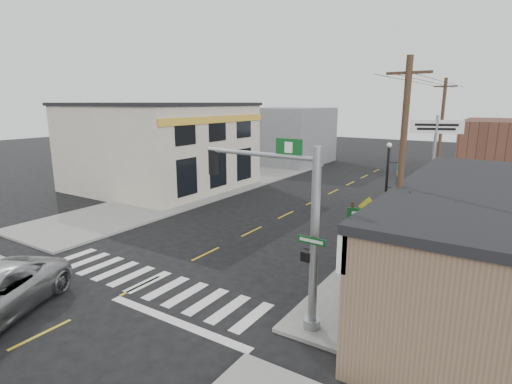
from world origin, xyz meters
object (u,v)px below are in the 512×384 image
Objects in this scene: guide_sign at (366,226)px; bare_tree at (432,207)px; lamp_post at (388,183)px; utility_pole_near at (400,181)px; utility_pole_far at (440,140)px; traffic_signal_pole at (294,217)px; fire_hydrant at (409,258)px; dance_center_sign at (435,141)px.

guide_sign is 0.57× the size of bare_tree.
lamp_post is (-0.31, 4.39, 1.08)m from guide_sign.
guide_sign is 0.33× the size of utility_pole_near.
utility_pole_far is (-1.09, 15.92, 0.05)m from utility_pole_near.
traffic_signal_pole reaches higher than fire_hydrant.
lamp_post is 8.42m from bare_tree.
dance_center_sign reaches higher than fire_hydrant.
utility_pole_far is (-0.38, 4.53, -0.35)m from dance_center_sign.
traffic_signal_pole is 9.12× the size of fire_hydrant.
lamp_post reaches higher than fire_hydrant.
traffic_signal_pole is 7.69m from fire_hydrant.
bare_tree is at bearing -77.26° from lamp_post.
guide_sign is at bearing 88.09° from traffic_signal_pole.
bare_tree is at bearing -75.83° from utility_pole_far.
dance_center_sign is at bearing 94.31° from fire_hydrant.
utility_pole_near is at bearing 138.29° from bare_tree.
bare_tree is at bearing -100.29° from dance_center_sign.
lamp_post is 0.80× the size of dance_center_sign.
utility_pole_near is 0.99× the size of utility_pole_far.
utility_pole_near is at bearing 60.33° from traffic_signal_pole.
guide_sign is at bearing 132.00° from bare_tree.
lamp_post is at bearing 113.13° from bare_tree.
guide_sign is 3.77m from utility_pole_near.
utility_pole_far is at bearing 73.73° from lamp_post.
dance_center_sign reaches higher than traffic_signal_pole.
utility_pole_near is 15.95m from utility_pole_far.
traffic_signal_pole is 1.19× the size of lamp_post.
dance_center_sign is at bearing 97.96° from utility_pole_near.
fire_hydrant is at bearing 95.99° from utility_pole_near.
traffic_signal_pole is at bearing -87.08° from utility_pole_far.
bare_tree is (1.94, -12.49, -0.92)m from dance_center_sign.
bare_tree is (3.50, 2.37, 0.30)m from traffic_signal_pole.
utility_pole_far is (-1.00, 12.72, 4.01)m from fire_hydrant.
guide_sign is 4.29× the size of fire_hydrant.
utility_pole_far reaches higher than utility_pole_near.
dance_center_sign is at bearing 98.84° from bare_tree.
traffic_signal_pole is 1.22× the size of bare_tree.
dance_center_sign is at bearing -78.78° from utility_pole_far.
fire_hydrant is at bearing 75.35° from traffic_signal_pole.
guide_sign is 9.70m from dance_center_sign.
fire_hydrant is at bearing -79.12° from utility_pole_far.
utility_pole_near is (1.73, -2.20, 2.52)m from guide_sign.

